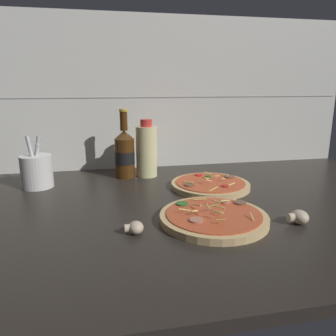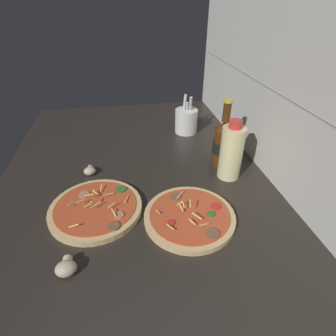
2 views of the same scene
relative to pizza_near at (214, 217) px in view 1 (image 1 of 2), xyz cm
name	(u,v)px [view 1 (image 1 of 2)]	position (x,y,z in cm)	size (l,w,h in cm)	color
counter_slab	(178,210)	(-6.04, 11.64, -2.26)	(160.00, 90.00, 2.50)	#28231E
tile_backsplash	(152,97)	(-6.04, 57.14, 26.49)	(160.00, 1.13, 60.00)	silver
pizza_near	(214,217)	(0.00, 0.00, 0.00)	(26.31, 26.31, 4.88)	tan
pizza_far	(210,185)	(7.82, 25.65, -0.03)	(25.16, 25.16, 5.32)	tan
beer_bottle	(125,153)	(-18.07, 43.74, 7.75)	(6.96, 6.96, 24.15)	#47280F
oil_bottle	(147,151)	(-10.29, 43.72, 8.38)	(7.48, 7.48, 20.42)	beige
mushroom_left	(135,228)	(-19.45, -3.07, 0.40)	(4.24, 4.03, 2.82)	beige
mushroom_right	(299,217)	(19.42, -5.38, 0.64)	(4.95, 4.72, 3.30)	beige
utensil_crock	(37,171)	(-46.75, 37.43, 4.45)	(9.88, 9.88, 16.85)	silver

